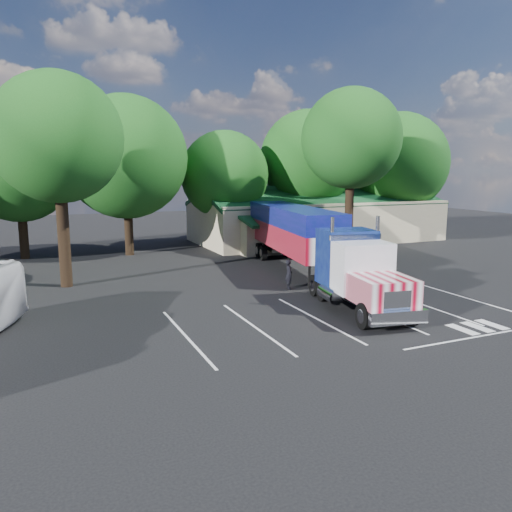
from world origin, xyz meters
name	(u,v)px	position (x,y,z in m)	size (l,w,h in m)	color
ground	(264,291)	(0.00, 0.00, 0.00)	(120.00, 120.00, 0.00)	black
event_hall	(315,218)	(13.74, 17.81, 2.21)	(24.20, 14.12, 5.55)	beige
tree_row_b	(18,168)	(-13.00, 17.80, 7.13)	(8.40, 8.40, 11.35)	black
tree_row_c	(126,157)	(-5.00, 16.20, 8.04)	(10.00, 10.00, 13.05)	black
tree_row_d	(225,175)	(4.00, 17.50, 6.58)	(8.00, 8.00, 10.60)	black
tree_row_e	(308,159)	(13.00, 18.00, 8.09)	(9.60, 9.60, 12.90)	black
tree_row_f	(398,163)	(23.00, 16.80, 7.79)	(10.40, 10.40, 13.00)	black
tree_near_left	(57,138)	(-10.50, 6.00, 8.81)	(7.60, 7.60, 12.65)	black
tree_near_right	(351,139)	(11.50, 8.50, 9.46)	(8.00, 8.00, 13.50)	black
semi_truck	(306,237)	(4.17, 2.62, 2.64)	(6.48, 22.39, 4.66)	black
woman	(289,274)	(1.60, 0.00, 0.88)	(0.64, 0.42, 1.75)	black
bicycle	(330,272)	(5.50, 1.59, 0.41)	(0.55, 1.58, 0.83)	black
silver_sedan	(340,245)	(12.00, 10.50, 0.61)	(1.29, 3.70, 1.22)	#B0B3B9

